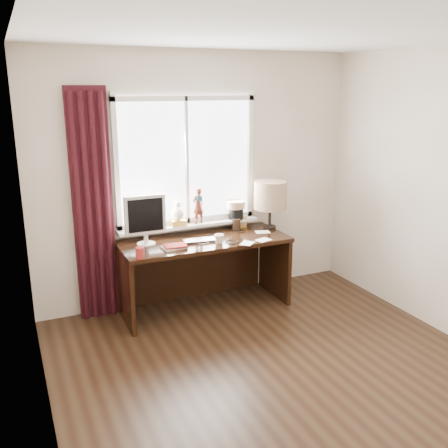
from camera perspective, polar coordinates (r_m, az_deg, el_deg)
name	(u,v)px	position (r m, az deg, el deg)	size (l,w,h in m)	color
floor	(296,388)	(4.08, 8.27, -18.04)	(3.50, 4.00, 0.00)	#332214
ceiling	(312,27)	(3.42, 10.06, 21.29)	(3.50, 4.00, 0.00)	white
wall_back	(199,179)	(5.27, -2.85, 5.19)	(3.50, 2.60, 0.00)	#C9B395
wall_left	(39,260)	(2.99, -20.38, -3.84)	(4.00, 2.60, 0.00)	#C9B395
laptop	(200,240)	(4.96, -2.76, -1.88)	(0.33, 0.21, 0.03)	silver
mug	(219,239)	(4.89, -0.56, -1.67)	(0.10, 0.09, 0.10)	white
red_cup	(140,253)	(4.53, -9.58, -3.26)	(0.08, 0.08, 0.10)	maroon
window	(189,180)	(5.18, -4.05, 5.08)	(1.52, 0.21, 1.40)	white
curtain	(93,208)	(4.93, -14.76, 1.77)	(0.38, 0.09, 2.25)	black
desk	(201,259)	(5.20, -2.66, -4.03)	(1.70, 0.70, 0.75)	black
monitor	(145,217)	(4.84, -9.01, 0.79)	(0.40, 0.18, 0.49)	beige
notebook_stack	(174,247)	(4.78, -5.70, -2.58)	(0.24, 0.18, 0.03)	beige
brush_holder	(236,224)	(5.36, 1.40, 0.00)	(0.09, 0.09, 0.25)	black
icon_frame	(242,222)	(5.42, 2.09, 0.22)	(0.10, 0.04, 0.13)	gold
table_lamp	(270,196)	(5.35, 5.30, 3.24)	(0.35, 0.35, 0.52)	black
loose_papers	(258,238)	(5.07, 3.90, -1.63)	(0.50, 0.45, 0.00)	white
desk_cables	(229,237)	(5.10, 0.59, -1.45)	(0.46, 0.47, 0.01)	black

